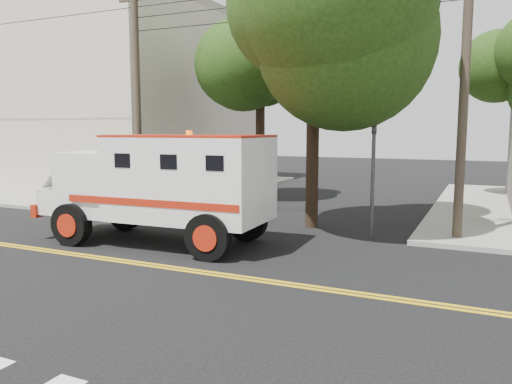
% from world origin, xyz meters
% --- Properties ---
extents(ground, '(100.00, 100.00, 0.00)m').
position_xyz_m(ground, '(0.00, 0.00, 0.00)').
color(ground, black).
rests_on(ground, ground).
extents(sidewalk_nw, '(17.00, 17.00, 0.15)m').
position_xyz_m(sidewalk_nw, '(-13.50, 13.50, 0.07)').
color(sidewalk_nw, gray).
rests_on(sidewalk_nw, ground).
extents(building_left, '(16.00, 14.00, 10.00)m').
position_xyz_m(building_left, '(-15.50, 15.00, 5.15)').
color(building_left, beige).
rests_on(building_left, sidewalk_nw).
extents(utility_pole_left, '(0.28, 0.28, 9.00)m').
position_xyz_m(utility_pole_left, '(-5.60, 6.00, 4.50)').
color(utility_pole_left, '#382D23').
rests_on(utility_pole_left, ground).
extents(utility_pole_right, '(0.28, 0.28, 9.00)m').
position_xyz_m(utility_pole_right, '(6.30, 6.20, 4.50)').
color(utility_pole_right, '#382D23').
rests_on(utility_pole_right, ground).
extents(tree_main, '(6.08, 5.70, 9.85)m').
position_xyz_m(tree_main, '(1.94, 6.21, 7.20)').
color(tree_main, black).
rests_on(tree_main, ground).
extents(tree_left, '(4.48, 4.20, 7.70)m').
position_xyz_m(tree_left, '(-2.68, 11.79, 5.73)').
color(tree_left, black).
rests_on(tree_left, ground).
extents(traffic_signal, '(0.15, 0.18, 3.60)m').
position_xyz_m(traffic_signal, '(3.80, 5.60, 2.23)').
color(traffic_signal, '#3F3F42').
rests_on(traffic_signal, ground).
extents(accessibility_sign, '(0.45, 0.10, 2.02)m').
position_xyz_m(accessibility_sign, '(-6.20, 6.17, 1.37)').
color(accessibility_sign, '#3F3F42').
rests_on(accessibility_sign, ground).
extents(palm_planter, '(3.52, 2.63, 2.36)m').
position_xyz_m(palm_planter, '(-7.44, 6.62, 1.65)').
color(palm_planter, '#1E3314').
rests_on(palm_planter, sidewalk_nw).
extents(armored_truck, '(7.31, 3.19, 3.28)m').
position_xyz_m(armored_truck, '(-1.75, 2.21, 1.87)').
color(armored_truck, white).
rests_on(armored_truck, ground).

